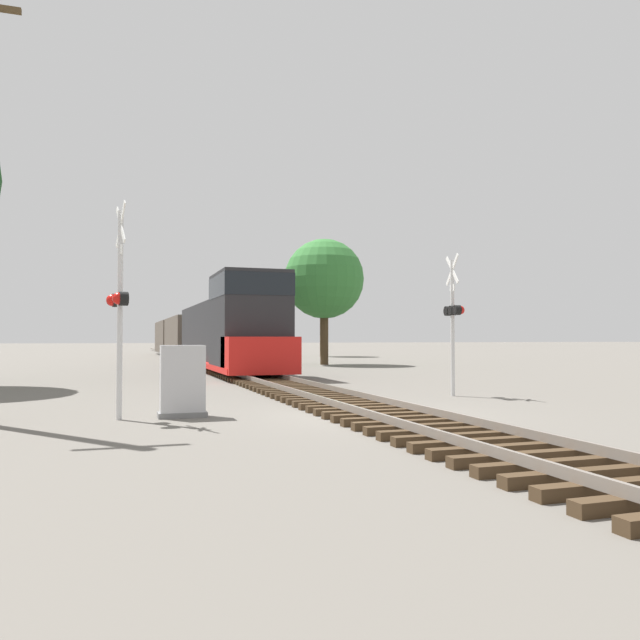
{
  "coord_description": "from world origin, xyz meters",
  "views": [
    {
      "loc": [
        -5.61,
        -13.18,
        1.77
      ],
      "look_at": [
        1.07,
        7.07,
        2.38
      ],
      "focal_mm": 35.0,
      "sensor_mm": 36.0,
      "label": 1
    }
  ],
  "objects_px": {
    "crossing_signal_near": "(119,302)",
    "tree_mid_background": "(324,279)",
    "freight_train": "(196,336)",
    "tree_deep_background": "(322,294)",
    "relay_cabinet": "(183,382)",
    "crossing_signal_far": "(453,314)"
  },
  "relations": [
    {
      "from": "crossing_signal_near",
      "to": "tree_mid_background",
      "type": "xyz_separation_m",
      "value": [
        13.01,
        24.67,
        3.07
      ]
    },
    {
      "from": "freight_train",
      "to": "crossing_signal_far",
      "type": "distance_m",
      "value": 29.7
    },
    {
      "from": "crossing_signal_far",
      "to": "relay_cabinet",
      "type": "height_order",
      "value": "crossing_signal_far"
    },
    {
      "from": "tree_mid_background",
      "to": "tree_deep_background",
      "type": "xyz_separation_m",
      "value": [
        5.6,
        17.33,
        0.33
      ]
    },
    {
      "from": "tree_deep_background",
      "to": "relay_cabinet",
      "type": "bearing_deg",
      "value": -112.33
    },
    {
      "from": "freight_train",
      "to": "tree_mid_background",
      "type": "xyz_separation_m",
      "value": [
        7.48,
        -7.32,
        3.72
      ]
    },
    {
      "from": "freight_train",
      "to": "tree_mid_background",
      "type": "relative_size",
      "value": 5.8
    },
    {
      "from": "freight_train",
      "to": "crossing_signal_far",
      "type": "relative_size",
      "value": 11.14
    },
    {
      "from": "crossing_signal_near",
      "to": "crossing_signal_far",
      "type": "xyz_separation_m",
      "value": [
        9.73,
        2.59,
        -0.07
      ]
    },
    {
      "from": "freight_train",
      "to": "relay_cabinet",
      "type": "height_order",
      "value": "freight_train"
    },
    {
      "from": "freight_train",
      "to": "tree_deep_background",
      "type": "xyz_separation_m",
      "value": [
        13.08,
        10.01,
        4.05
      ]
    },
    {
      "from": "crossing_signal_far",
      "to": "tree_mid_background",
      "type": "bearing_deg",
      "value": -1.25
    },
    {
      "from": "crossing_signal_near",
      "to": "relay_cabinet",
      "type": "relative_size",
      "value": 2.93
    },
    {
      "from": "crossing_signal_far",
      "to": "relay_cabinet",
      "type": "relative_size",
      "value": 2.69
    },
    {
      "from": "crossing_signal_near",
      "to": "tree_deep_background",
      "type": "relative_size",
      "value": 0.58
    },
    {
      "from": "relay_cabinet",
      "to": "tree_mid_background",
      "type": "xyz_separation_m",
      "value": [
        11.64,
        24.63,
        4.84
      ]
    },
    {
      "from": "crossing_signal_near",
      "to": "relay_cabinet",
      "type": "bearing_deg",
      "value": 80.82
    },
    {
      "from": "relay_cabinet",
      "to": "tree_mid_background",
      "type": "height_order",
      "value": "tree_mid_background"
    },
    {
      "from": "relay_cabinet",
      "to": "tree_mid_background",
      "type": "distance_m",
      "value": 27.67
    },
    {
      "from": "tree_mid_background",
      "to": "tree_deep_background",
      "type": "distance_m",
      "value": 18.22
    },
    {
      "from": "freight_train",
      "to": "tree_deep_background",
      "type": "distance_m",
      "value": 16.96
    },
    {
      "from": "freight_train",
      "to": "crossing_signal_near",
      "type": "bearing_deg",
      "value": -99.81
    }
  ]
}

